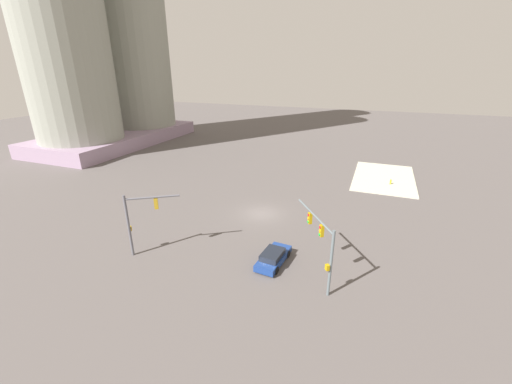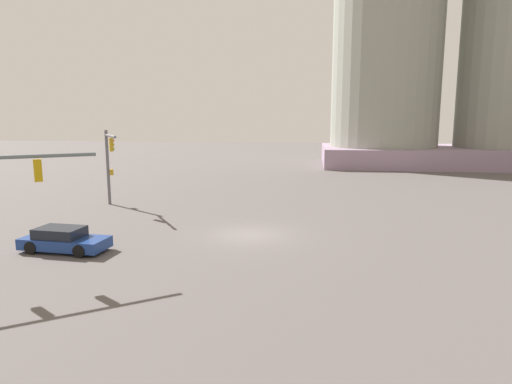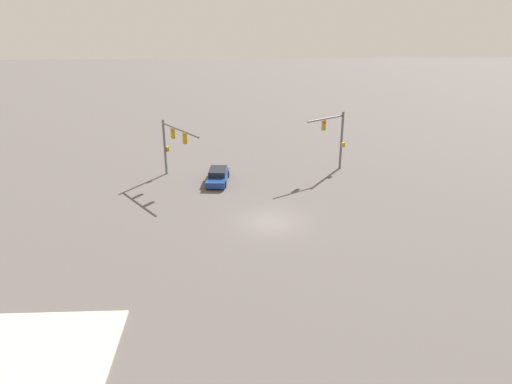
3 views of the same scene
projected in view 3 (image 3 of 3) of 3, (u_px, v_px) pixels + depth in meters
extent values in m
plane|color=#57514F|center=(271.00, 222.00, 37.56)|extent=(202.51, 202.51, 0.00)
cylinder|color=slate|center=(165.00, 147.00, 46.60)|extent=(0.22, 0.22, 5.37)
cylinder|color=slate|center=(180.00, 130.00, 43.42)|extent=(5.21, 3.79, 0.16)
cube|color=#B68D0D|center=(173.00, 133.00, 44.64)|extent=(0.41, 0.40, 0.95)
cylinder|color=red|center=(174.00, 130.00, 44.63)|extent=(0.20, 0.17, 0.20)
cylinder|color=orange|center=(174.00, 133.00, 44.74)|extent=(0.20, 0.17, 0.20)
cylinder|color=green|center=(175.00, 136.00, 44.85)|extent=(0.20, 0.17, 0.20)
cube|color=#B68D0D|center=(185.00, 138.00, 43.08)|extent=(0.41, 0.40, 0.95)
cylinder|color=red|center=(186.00, 135.00, 43.06)|extent=(0.20, 0.17, 0.20)
cylinder|color=orange|center=(186.00, 138.00, 43.18)|extent=(0.20, 0.17, 0.20)
cylinder|color=green|center=(186.00, 142.00, 43.29)|extent=(0.20, 0.17, 0.20)
cube|color=#B68D0D|center=(167.00, 149.00, 46.83)|extent=(0.38, 0.37, 0.44)
cylinder|color=#5A5A62|center=(341.00, 140.00, 48.02)|extent=(0.23, 0.23, 5.76)
cylinder|color=#5A5A62|center=(326.00, 119.00, 45.87)|extent=(2.60, 3.86, 0.17)
cube|color=#B58C1D|center=(324.00, 125.00, 45.97)|extent=(0.39, 0.41, 0.95)
cylinder|color=red|center=(325.00, 123.00, 45.74)|extent=(0.16, 0.20, 0.20)
cylinder|color=orange|center=(325.00, 126.00, 45.85)|extent=(0.16, 0.20, 0.20)
cylinder|color=green|center=(325.00, 129.00, 45.96)|extent=(0.16, 0.20, 0.20)
cube|color=#B58C1D|center=(343.00, 145.00, 47.97)|extent=(0.36, 0.38, 0.44)
cube|color=navy|center=(218.00, 178.00, 45.33)|extent=(4.44, 2.10, 0.55)
cube|color=black|center=(218.00, 171.00, 45.37)|extent=(2.36, 1.71, 0.50)
cylinder|color=black|center=(225.00, 184.00, 44.10)|extent=(0.66, 0.27, 0.64)
cylinder|color=black|center=(207.00, 184.00, 44.17)|extent=(0.66, 0.27, 0.64)
cylinder|color=black|center=(228.00, 174.00, 46.58)|extent=(0.66, 0.27, 0.64)
cylinder|color=black|center=(211.00, 174.00, 46.64)|extent=(0.66, 0.27, 0.64)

